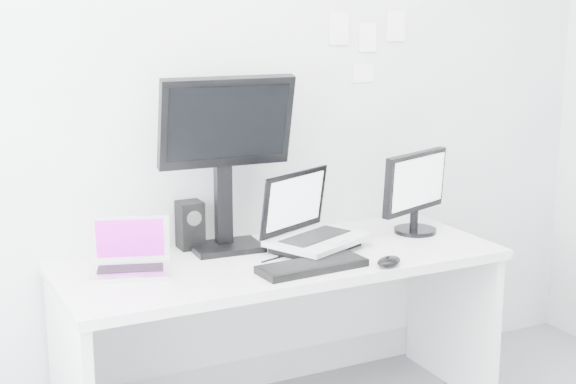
% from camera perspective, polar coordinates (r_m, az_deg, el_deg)
% --- Properties ---
extents(back_wall, '(3.60, 0.00, 3.60)m').
position_cam_1_polar(back_wall, '(3.62, -2.91, 6.56)').
color(back_wall, silver).
rests_on(back_wall, ground).
extents(desk, '(1.80, 0.70, 0.73)m').
position_cam_1_polar(desk, '(3.55, -0.44, -10.00)').
color(desk, silver).
rests_on(desk, ground).
extents(macbook, '(0.35, 0.31, 0.23)m').
position_cam_1_polar(macbook, '(3.23, -10.66, -3.59)').
color(macbook, silver).
rests_on(macbook, desk).
extents(speaker, '(0.11, 0.11, 0.20)m').
position_cam_1_polar(speaker, '(3.54, -6.62, -2.22)').
color(speaker, black).
rests_on(speaker, desk).
extents(dell_laptop, '(0.49, 0.44, 0.33)m').
position_cam_1_polar(dell_laptop, '(3.47, 2.08, -1.33)').
color(dell_laptop, silver).
rests_on(dell_laptop, desk).
extents(rear_monitor, '(0.56, 0.23, 0.74)m').
position_cam_1_polar(rear_monitor, '(3.44, -4.26, 2.04)').
color(rear_monitor, black).
rests_on(rear_monitor, desk).
extents(samsung_monitor, '(0.45, 0.32, 0.38)m').
position_cam_1_polar(samsung_monitor, '(3.77, 8.66, 0.04)').
color(samsung_monitor, black).
rests_on(samsung_monitor, desk).
extents(keyboard, '(0.44, 0.18, 0.03)m').
position_cam_1_polar(keyboard, '(3.26, 1.64, -5.02)').
color(keyboard, black).
rests_on(keyboard, desk).
extents(mouse, '(0.14, 0.12, 0.04)m').
position_cam_1_polar(mouse, '(3.33, 6.82, -4.67)').
color(mouse, black).
rests_on(mouse, desk).
extents(wall_note_0, '(0.10, 0.00, 0.14)m').
position_cam_1_polar(wall_note_0, '(3.79, 3.44, 10.94)').
color(wall_note_0, white).
rests_on(wall_note_0, back_wall).
extents(wall_note_1, '(0.09, 0.00, 0.13)m').
position_cam_1_polar(wall_note_1, '(3.87, 5.40, 10.35)').
color(wall_note_1, white).
rests_on(wall_note_1, back_wall).
extents(wall_note_2, '(0.10, 0.00, 0.14)m').
position_cam_1_polar(wall_note_2, '(3.95, 7.30, 11.08)').
color(wall_note_2, white).
rests_on(wall_note_2, back_wall).
extents(wall_note_3, '(0.11, 0.00, 0.08)m').
position_cam_1_polar(wall_note_3, '(3.87, 5.09, 7.98)').
color(wall_note_3, white).
rests_on(wall_note_3, back_wall).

